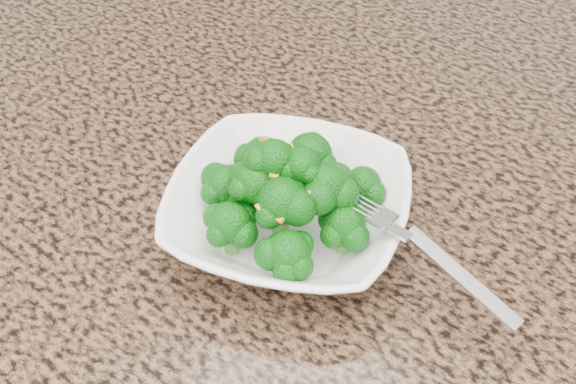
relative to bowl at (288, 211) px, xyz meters
The scene contains 5 objects.
granite_counter 0.10m from the bowl, 77.05° to the left, with size 1.64×1.04×0.03m, color brown.
bowl is the anchor object (origin of this frame).
broccoli_pile 0.06m from the bowl, ahead, with size 0.19×0.19×0.07m, color #0A5D0B, non-canonical shape.
garlic_topping 0.10m from the bowl, 90.00° to the right, with size 0.11×0.11×0.01m, color orange, non-canonical shape.
fork 0.11m from the bowl, ahead, with size 0.18×0.03×0.01m, color silver, non-canonical shape.
Camera 1 is at (0.27, -0.15, 1.39)m, focal length 45.00 mm.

